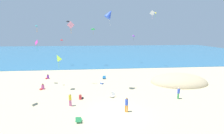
{
  "coord_description": "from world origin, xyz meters",
  "views": [
    {
      "loc": [
        -1.74,
        -13.32,
        7.56
      ],
      "look_at": [
        0.0,
        5.03,
        3.5
      ],
      "focal_mm": 25.16,
      "sensor_mm": 36.0,
      "label": 1
    }
  ],
  "objects_px": {
    "person_3": "(81,97)",
    "kite_red": "(62,40)",
    "person_0": "(179,92)",
    "kite_magenta": "(36,43)",
    "person_1": "(70,99)",
    "person_2": "(48,77)",
    "cooler_box": "(102,83)",
    "kite_green": "(93,29)",
    "person_4": "(43,87)",
    "kite_teal": "(37,26)",
    "beach_chair_near_camera": "(104,77)",
    "beach_chair_mid_beach": "(79,120)",
    "kite_purple": "(134,36)",
    "kite_white": "(152,13)",
    "kite_yellow": "(156,13)",
    "beach_chair_far_left": "(113,95)",
    "kite_pink": "(71,25)",
    "kite_blue": "(109,14)",
    "kite_black": "(68,21)",
    "kite_lime": "(58,58)",
    "person_5": "(127,104)"
  },
  "relations": [
    {
      "from": "beach_chair_near_camera",
      "to": "cooler_box",
      "type": "xyz_separation_m",
      "value": [
        -0.49,
        -2.56,
        -0.13
      ]
    },
    {
      "from": "person_5",
      "to": "kite_yellow",
      "type": "distance_m",
      "value": 28.34
    },
    {
      "from": "kite_teal",
      "to": "kite_magenta",
      "type": "relative_size",
      "value": 0.58
    },
    {
      "from": "kite_blue",
      "to": "person_0",
      "type": "bearing_deg",
      "value": -25.34
    },
    {
      "from": "beach_chair_far_left",
      "to": "person_0",
      "type": "xyz_separation_m",
      "value": [
        7.54,
        -1.29,
        0.52
      ]
    },
    {
      "from": "kite_red",
      "to": "kite_magenta",
      "type": "height_order",
      "value": "kite_magenta"
    },
    {
      "from": "kite_red",
      "to": "kite_black",
      "type": "height_order",
      "value": "kite_black"
    },
    {
      "from": "person_1",
      "to": "kite_red",
      "type": "distance_m",
      "value": 22.09
    },
    {
      "from": "kite_lime",
      "to": "kite_blue",
      "type": "bearing_deg",
      "value": -6.0
    },
    {
      "from": "person_0",
      "to": "person_2",
      "type": "distance_m",
      "value": 20.2
    },
    {
      "from": "kite_blue",
      "to": "kite_magenta",
      "type": "bearing_deg",
      "value": 161.25
    },
    {
      "from": "person_1",
      "to": "kite_purple",
      "type": "xyz_separation_m",
      "value": [
        11.83,
        22.25,
        5.99
      ]
    },
    {
      "from": "person_3",
      "to": "kite_white",
      "type": "height_order",
      "value": "kite_white"
    },
    {
      "from": "person_3",
      "to": "beach_chair_far_left",
      "type": "bearing_deg",
      "value": -34.31
    },
    {
      "from": "beach_chair_near_camera",
      "to": "person_1",
      "type": "height_order",
      "value": "person_1"
    },
    {
      "from": "kite_green",
      "to": "kite_yellow",
      "type": "xyz_separation_m",
      "value": [
        14.58,
        1.44,
        3.72
      ]
    },
    {
      "from": "person_1",
      "to": "kite_lime",
      "type": "bearing_deg",
      "value": -136.27
    },
    {
      "from": "kite_pink",
      "to": "beach_chair_near_camera",
      "type": "bearing_deg",
      "value": 29.42
    },
    {
      "from": "beach_chair_near_camera",
      "to": "kite_teal",
      "type": "xyz_separation_m",
      "value": [
        -8.97,
        -2.86,
        8.15
      ]
    },
    {
      "from": "kite_green",
      "to": "beach_chair_mid_beach",
      "type": "bearing_deg",
      "value": -92.13
    },
    {
      "from": "cooler_box",
      "to": "kite_green",
      "type": "bearing_deg",
      "value": 96.02
    },
    {
      "from": "person_3",
      "to": "kite_purple",
      "type": "relative_size",
      "value": 0.57
    },
    {
      "from": "person_1",
      "to": "person_2",
      "type": "height_order",
      "value": "person_1"
    },
    {
      "from": "kite_black",
      "to": "kite_magenta",
      "type": "bearing_deg",
      "value": -99.33
    },
    {
      "from": "person_5",
      "to": "kite_purple",
      "type": "distance_m",
      "value": 25.54
    },
    {
      "from": "kite_magenta",
      "to": "person_2",
      "type": "bearing_deg",
      "value": 85.49
    },
    {
      "from": "kite_white",
      "to": "kite_green",
      "type": "distance_m",
      "value": 13.09
    },
    {
      "from": "beach_chair_mid_beach",
      "to": "person_2",
      "type": "bearing_deg",
      "value": 28.58
    },
    {
      "from": "person_5",
      "to": "kite_black",
      "type": "relative_size",
      "value": 1.0
    },
    {
      "from": "kite_yellow",
      "to": "person_0",
      "type": "bearing_deg",
      "value": -102.03
    },
    {
      "from": "cooler_box",
      "to": "person_4",
      "type": "distance_m",
      "value": 8.23
    },
    {
      "from": "person_4",
      "to": "kite_teal",
      "type": "bearing_deg",
      "value": -116.53
    },
    {
      "from": "kite_pink",
      "to": "kite_blue",
      "type": "bearing_deg",
      "value": -27.26
    },
    {
      "from": "kite_pink",
      "to": "person_4",
      "type": "bearing_deg",
      "value": -158.96
    },
    {
      "from": "person_0",
      "to": "person_3",
      "type": "xyz_separation_m",
      "value": [
        -11.3,
        0.97,
        -0.54
      ]
    },
    {
      "from": "person_2",
      "to": "kite_yellow",
      "type": "distance_m",
      "value": 27.43
    },
    {
      "from": "person_1",
      "to": "kite_purple",
      "type": "height_order",
      "value": "kite_purple"
    },
    {
      "from": "person_3",
      "to": "kite_red",
      "type": "bearing_deg",
      "value": 67.6
    },
    {
      "from": "cooler_box",
      "to": "kite_purple",
      "type": "distance_m",
      "value": 18.63
    },
    {
      "from": "person_3",
      "to": "person_2",
      "type": "bearing_deg",
      "value": 86.14
    },
    {
      "from": "beach_chair_far_left",
      "to": "kite_lime",
      "type": "height_order",
      "value": "kite_lime"
    },
    {
      "from": "person_0",
      "to": "person_4",
      "type": "bearing_deg",
      "value": 170.5
    },
    {
      "from": "kite_magenta",
      "to": "kite_purple",
      "type": "relative_size",
      "value": 1.27
    },
    {
      "from": "person_0",
      "to": "kite_magenta",
      "type": "bearing_deg",
      "value": 164.65
    },
    {
      "from": "kite_red",
      "to": "kite_white",
      "type": "distance_m",
      "value": 20.47
    },
    {
      "from": "beach_chair_far_left",
      "to": "kite_green",
      "type": "height_order",
      "value": "kite_green"
    },
    {
      "from": "cooler_box",
      "to": "person_2",
      "type": "relative_size",
      "value": 0.8
    },
    {
      "from": "person_2",
      "to": "kite_teal",
      "type": "bearing_deg",
      "value": 60.05
    },
    {
      "from": "person_4",
      "to": "kite_yellow",
      "type": "distance_m",
      "value": 29.28
    },
    {
      "from": "person_0",
      "to": "person_3",
      "type": "bearing_deg",
      "value": -178.59
    }
  ]
}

